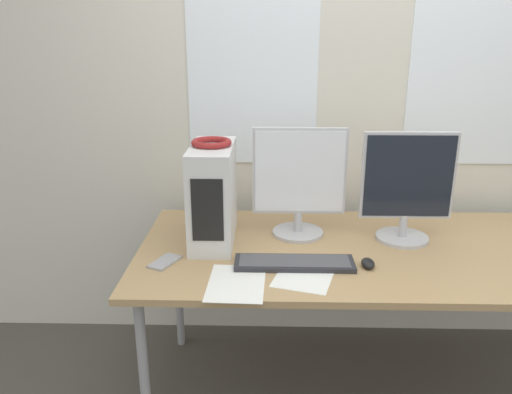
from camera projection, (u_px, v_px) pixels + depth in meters
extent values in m
cube|color=beige|center=(361.00, 94.00, 2.54)|extent=(8.00, 0.06, 2.70)
cube|color=white|center=(252.00, 26.00, 2.41)|extent=(0.65, 0.01, 1.36)
cube|color=white|center=(482.00, 25.00, 2.39)|extent=(0.65, 0.01, 1.36)
cube|color=tan|center=(375.00, 251.00, 2.16)|extent=(2.05, 0.93, 0.03)
cylinder|color=#99999E|center=(144.00, 379.00, 1.94)|extent=(0.04, 0.04, 0.73)
cylinder|color=#99999E|center=(178.00, 284.00, 2.67)|extent=(0.04, 0.04, 0.73)
cube|color=silver|center=(213.00, 194.00, 2.18)|extent=(0.18, 0.41, 0.43)
cube|color=black|center=(207.00, 210.00, 1.98)|extent=(0.13, 0.00, 0.26)
torus|color=maroon|center=(211.00, 142.00, 2.10)|extent=(0.17, 0.17, 0.03)
cylinder|color=#B7B7BC|center=(298.00, 232.00, 2.31)|extent=(0.23, 0.23, 0.02)
cylinder|color=#B7B7BC|center=(298.00, 220.00, 2.29)|extent=(0.04, 0.04, 0.10)
cube|color=#B7B7BC|center=(299.00, 171.00, 2.22)|extent=(0.42, 0.03, 0.39)
cube|color=white|center=(300.00, 172.00, 2.20)|extent=(0.39, 0.00, 0.37)
cylinder|color=#B7B7BC|center=(402.00, 238.00, 2.25)|extent=(0.23, 0.23, 0.02)
cylinder|color=#B7B7BC|center=(403.00, 225.00, 2.23)|extent=(0.04, 0.04, 0.10)
cube|color=#B7B7BC|center=(408.00, 176.00, 2.16)|extent=(0.40, 0.03, 0.38)
cube|color=black|center=(409.00, 177.00, 2.14)|extent=(0.38, 0.00, 0.36)
cube|color=#28282D|center=(294.00, 263.00, 2.00)|extent=(0.48, 0.14, 0.02)
cube|color=#47474C|center=(294.00, 261.00, 1.99)|extent=(0.44, 0.12, 0.00)
ellipsoid|color=black|center=(368.00, 263.00, 1.98)|extent=(0.05, 0.08, 0.03)
cube|color=#99999E|center=(165.00, 262.00, 2.02)|extent=(0.13, 0.16, 0.01)
cube|color=white|center=(236.00, 283.00, 1.86)|extent=(0.22, 0.30, 0.00)
cube|color=white|center=(306.00, 273.00, 1.93)|extent=(0.28, 0.34, 0.00)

